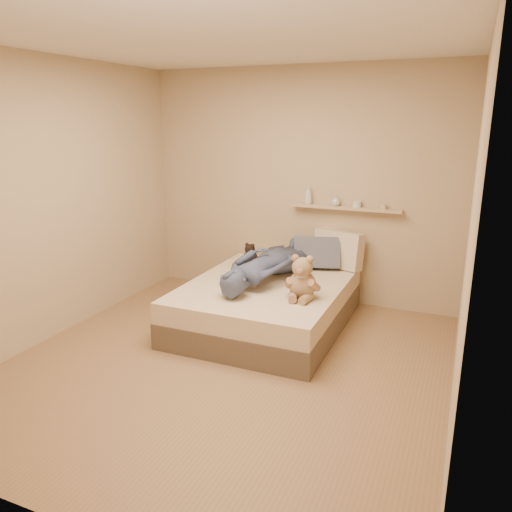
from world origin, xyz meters
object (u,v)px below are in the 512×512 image
at_px(pillow_cream, 338,249).
at_px(game_console, 227,283).
at_px(dark_plush, 250,256).
at_px(person, 268,263).
at_px(bed, 267,304).
at_px(pillow_grey, 317,253).
at_px(wall_shelf, 346,208).
at_px(teddy_bear, 302,281).

bearing_deg(pillow_cream, game_console, -116.68).
bearing_deg(game_console, dark_plush, 102.11).
xyz_separation_m(dark_plush, person, (0.37, -0.38, 0.06)).
bearing_deg(bed, game_console, -108.28).
relative_size(dark_plush, pillow_grey, 0.53).
height_order(pillow_cream, person, pillow_cream).
bearing_deg(pillow_grey, game_console, -111.54).
bearing_deg(wall_shelf, pillow_cream, -117.48).
relative_size(game_console, wall_shelf, 0.14).
xyz_separation_m(game_console, pillow_grey, (0.48, 1.22, 0.03)).
height_order(game_console, dark_plush, dark_plush).
relative_size(dark_plush, pillow_cream, 0.48).
height_order(game_console, pillow_grey, pillow_grey).
relative_size(game_console, dark_plush, 0.63).
xyz_separation_m(dark_plush, pillow_cream, (0.90, 0.36, 0.09)).
xyz_separation_m(bed, teddy_bear, (0.46, -0.29, 0.40)).
height_order(pillow_cream, pillow_grey, pillow_cream).
xyz_separation_m(game_console, pillow_cream, (0.69, 1.36, 0.06)).
bearing_deg(teddy_bear, wall_shelf, 85.67).
bearing_deg(dark_plush, person, -45.96).
bearing_deg(pillow_grey, person, -118.75).
distance_m(dark_plush, person, 0.53).
height_order(teddy_bear, person, teddy_bear).
xyz_separation_m(teddy_bear, pillow_cream, (0.05, 1.12, 0.03)).
height_order(dark_plush, pillow_cream, pillow_cream).
xyz_separation_m(game_console, teddy_bear, (0.64, 0.24, 0.03)).
distance_m(game_console, teddy_bear, 0.68).
relative_size(bed, dark_plush, 7.15).
xyz_separation_m(person, wall_shelf, (0.57, 0.82, 0.47)).
relative_size(pillow_cream, person, 0.37).
bearing_deg(pillow_cream, dark_plush, -158.26).
relative_size(teddy_bear, dark_plush, 1.57).
relative_size(bed, teddy_bear, 4.56).
bearing_deg(wall_shelf, bed, -121.18).
bearing_deg(game_console, bed, 71.72).
distance_m(bed, dark_plush, 0.70).
xyz_separation_m(bed, person, (-0.02, 0.09, 0.40)).
bearing_deg(pillow_grey, teddy_bear, -81.17).
relative_size(person, wall_shelf, 1.24).
bearing_deg(wall_shelf, dark_plush, -155.05).
bearing_deg(bed, pillow_cream, 58.49).
bearing_deg(person, game_console, 86.26).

